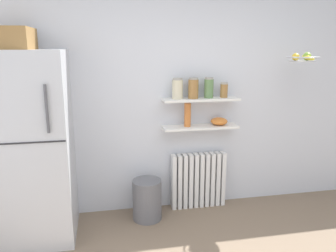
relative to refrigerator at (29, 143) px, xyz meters
The scene contains 13 objects.
back_wall 1.64m from the refrigerator, 14.64° to the left, with size 7.04×0.10×2.60m, color silver.
refrigerator is the anchor object (origin of this frame).
radiator 1.85m from the refrigerator, ahead, with size 0.62×0.12×0.63m.
wall_shelf_lower 1.74m from the refrigerator, ahead, with size 0.83×0.22×0.03m, color white.
wall_shelf_upper 1.77m from the refrigerator, ahead, with size 0.83×0.22×0.03m, color white.
storage_jar_0 1.55m from the refrigerator, ahead, with size 0.11×0.11×0.22m.
storage_jar_1 1.72m from the refrigerator, ahead, with size 0.11×0.11×0.22m.
storage_jar_2 1.88m from the refrigerator, ahead, with size 0.10×0.10×0.22m.
storage_jar_3 2.04m from the refrigerator, ahead, with size 0.08×0.08×0.16m.
vase 1.61m from the refrigerator, ahead, with size 0.07×0.07×0.26m, color #CC7033.
shelf_bowl 1.96m from the refrigerator, ahead, with size 0.18×0.18×0.08m, color orange.
trash_bin 1.32m from the refrigerator, ahead, with size 0.31×0.31×0.44m, color slate.
hanging_fruit_basket 2.83m from the refrigerator, ahead, with size 0.33×0.33×0.09m.
Camera 1 is at (-0.85, -1.51, 1.81)m, focal length 35.58 mm.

